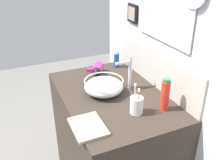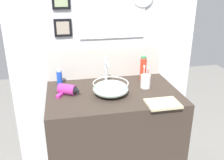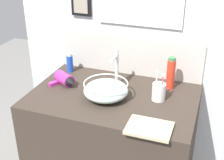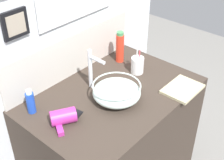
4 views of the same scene
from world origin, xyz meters
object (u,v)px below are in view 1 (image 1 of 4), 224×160
glass_bowl_sink (104,86)px  hair_drier (97,70)px  toothbrush_cup (137,105)px  soap_dispenser (117,60)px  faucet (128,70)px  shampoo_bottle (165,95)px  hand_towel (88,127)px

glass_bowl_sink → hair_drier: 0.32m
glass_bowl_sink → toothbrush_cup: 0.31m
glass_bowl_sink → soap_dispenser: bearing=144.1°
faucet → shampoo_bottle: bearing=12.5°
faucet → toothbrush_cup: 0.33m
toothbrush_cup → hand_towel: bearing=-86.1°
shampoo_bottle → hand_towel: shampoo_bottle is taller
glass_bowl_sink → faucet: (-0.00, 0.19, 0.09)m
soap_dispenser → faucet: bearing=-12.9°
hand_towel → soap_dispenser: bearing=144.3°
glass_bowl_sink → hand_towel: bearing=-35.4°
glass_bowl_sink → faucet: size_ratio=1.10×
hair_drier → shampoo_bottle: shampoo_bottle is taller
toothbrush_cup → soap_dispenser: bearing=164.7°
faucet → hand_towel: size_ratio=1.06×
hair_drier → soap_dispenser: size_ratio=1.40×
glass_bowl_sink → shampoo_bottle: size_ratio=1.26×
hair_drier → shampoo_bottle: 0.68m
glass_bowl_sink → soap_dispenser: size_ratio=1.90×
soap_dispenser → glass_bowl_sink: bearing=-35.9°
hair_drier → soap_dispenser: (-0.06, 0.20, 0.03)m
faucet → hair_drier: (-0.31, -0.11, -0.10)m
soap_dispenser → shampoo_bottle: bearing=-0.9°
hair_drier → hand_towel: 0.70m
toothbrush_cup → faucet: bearing=161.8°
toothbrush_cup → glass_bowl_sink: bearing=-164.0°
glass_bowl_sink → hair_drier: (-0.31, 0.07, -0.02)m
faucet → soap_dispenser: faucet is taller
hair_drier → hand_towel: hair_drier is taller
glass_bowl_sink → toothbrush_cup: size_ratio=1.40×
hand_towel → shampoo_bottle: bearing=88.3°
toothbrush_cup → soap_dispenser: 0.70m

